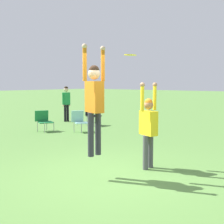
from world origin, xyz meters
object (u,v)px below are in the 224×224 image
frisbee (130,55)px  person_spectator_near (66,100)px  camping_chair_0 (92,114)px  camping_chair_2 (44,120)px  camping_chair_3 (80,120)px  person_jumping (94,97)px  person_defending (148,124)px

frisbee → person_spectator_near: bearing=56.7°
camping_chair_0 → camping_chair_2: bearing=-7.0°
camping_chair_2 → frisbee: bearing=95.0°
camping_chair_3 → person_spectator_near: (1.84, 2.84, 0.57)m
person_jumping → camping_chair_3: person_jumping is taller
person_jumping → frisbee: person_jumping is taller
frisbee → camping_chair_3: (3.24, 4.88, -2.03)m
camping_chair_2 → camping_chair_3: 1.45m
camping_chair_3 → person_spectator_near: 3.43m
person_jumping → camping_chair_0: person_jumping is taller
person_defending → frisbee: 1.61m
frisbee → camping_chair_3: bearing=56.4°
camping_chair_2 → person_spectator_near: (2.63, 1.63, 0.58)m
camping_chair_0 → person_spectator_near: bearing=-95.2°
camping_chair_2 → person_jumping: bearing=88.3°
frisbee → person_jumping: bearing=148.5°
person_defending → camping_chair_0: person_defending is taller
person_defending → person_spectator_near: (4.46, 7.77, 0.03)m
camping_chair_0 → person_spectator_near: person_spectator_near is taller
camping_chair_3 → person_jumping: bearing=83.2°
camping_chair_3 → camping_chair_0: bearing=-117.4°
frisbee → person_spectator_near: frisbee is taller
person_jumping → camping_chair_2: person_jumping is taller
person_jumping → camping_chair_0: bearing=-26.1°
camping_chair_2 → camping_chair_3: bearing=150.1°
person_jumping → camping_chair_0: 7.78m
person_jumping → camping_chair_3: 6.06m
camping_chair_2 → person_spectator_near: bearing=-121.4°
person_jumping → camping_chair_0: (5.53, 5.37, -1.11)m
camping_chair_2 → person_defending: bearing=100.3°
person_defending → camping_chair_2: bearing=-176.9°
person_defending → person_spectator_near: 8.96m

